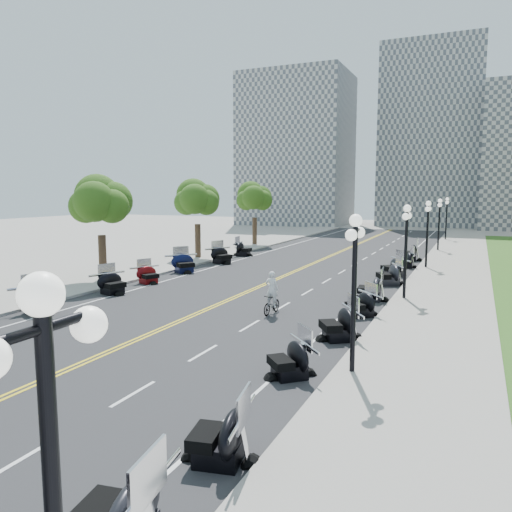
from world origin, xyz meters
The scene contains 54 objects.
ground centered at (0.00, 0.00, 0.00)m, with size 160.00×160.00×0.00m, color gray.
road centered at (0.00, 10.00, 0.00)m, with size 16.00×90.00×0.01m, color #333335.
centerline_yellow_a centered at (-0.12, 10.00, 0.01)m, with size 0.12×90.00×0.00m, color yellow.
centerline_yellow_b centered at (0.12, 10.00, 0.01)m, with size 0.12×90.00×0.00m, color yellow.
edge_line_north centered at (6.40, 10.00, 0.01)m, with size 0.12×90.00×0.00m, color white.
edge_line_south centered at (-6.40, 10.00, 0.01)m, with size 0.12×90.00×0.00m, color white.
lane_dash_2 centered at (3.20, -16.00, 0.01)m, with size 0.12×2.00×0.00m, color white.
lane_dash_3 centered at (3.20, -12.00, 0.01)m, with size 0.12×2.00×0.00m, color white.
lane_dash_4 centered at (3.20, -8.00, 0.01)m, with size 0.12×2.00×0.00m, color white.
lane_dash_5 centered at (3.20, -4.00, 0.01)m, with size 0.12×2.00×0.00m, color white.
lane_dash_6 centered at (3.20, 0.00, 0.01)m, with size 0.12×2.00×0.00m, color white.
lane_dash_7 centered at (3.20, 4.00, 0.01)m, with size 0.12×2.00×0.00m, color white.
lane_dash_8 centered at (3.20, 8.00, 0.01)m, with size 0.12×2.00×0.00m, color white.
lane_dash_9 centered at (3.20, 12.00, 0.01)m, with size 0.12×2.00×0.00m, color white.
lane_dash_10 centered at (3.20, 16.00, 0.01)m, with size 0.12×2.00×0.00m, color white.
lane_dash_11 centered at (3.20, 20.00, 0.01)m, with size 0.12×2.00×0.00m, color white.
lane_dash_12 centered at (3.20, 24.00, 0.01)m, with size 0.12×2.00×0.00m, color white.
lane_dash_13 centered at (3.20, 28.00, 0.01)m, with size 0.12×2.00×0.00m, color white.
lane_dash_14 centered at (3.20, 32.00, 0.01)m, with size 0.12×2.00×0.00m, color white.
lane_dash_15 centered at (3.20, 36.00, 0.01)m, with size 0.12×2.00×0.00m, color white.
lane_dash_16 centered at (3.20, 40.00, 0.01)m, with size 0.12×2.00×0.00m, color white.
lane_dash_17 centered at (3.20, 44.00, 0.01)m, with size 0.12×2.00×0.00m, color white.
lane_dash_18 centered at (3.20, 48.00, 0.01)m, with size 0.12×2.00×0.00m, color white.
lane_dash_19 centered at (3.20, 52.00, 0.01)m, with size 0.12×2.00×0.00m, color white.
sidewalk_north centered at (10.50, 10.00, 0.07)m, with size 5.00×90.00×0.15m, color #9E9991.
sidewalk_south centered at (-10.50, 10.00, 0.07)m, with size 5.00×90.00×0.15m, color #9E9991.
distant_block_a centered at (-18.00, 62.00, 13.00)m, with size 18.00×14.00×26.00m, color gray.
distant_block_b centered at (4.00, 68.00, 15.00)m, with size 16.00×12.00×30.00m, color gray.
street_lamp_1 centered at (8.60, -8.00, 2.60)m, with size 0.50×1.20×4.90m, color black, non-canonical shape.
street_lamp_2 centered at (8.60, 4.00, 2.60)m, with size 0.50×1.20×4.90m, color black, non-canonical shape.
street_lamp_3 centered at (8.60, 16.00, 2.60)m, with size 0.50×1.20×4.90m, color black, non-canonical shape.
street_lamp_4 centered at (8.60, 28.00, 2.60)m, with size 0.50×1.20×4.90m, color black, non-canonical shape.
street_lamp_5 centered at (8.60, 40.00, 2.60)m, with size 0.50×1.20×4.90m, color black, non-canonical shape.
tree_2 centered at (-10.00, 2.00, 4.75)m, with size 4.80×4.80×9.20m, color #235619, non-canonical shape.
tree_3 centered at (-10.00, 14.00, 4.75)m, with size 4.80×4.80×9.20m, color #235619, non-canonical shape.
tree_4 centered at (-10.00, 26.00, 4.75)m, with size 4.80×4.80×9.20m, color #235619, non-canonical shape.
motorcycle_n_1 centered at (6.96, -17.29, 0.74)m, with size 2.11×2.11×1.47m, color black, non-canonical shape.
motorcycle_n_2 centered at (7.17, -14.19, 0.67)m, with size 1.90×1.90×1.33m, color black, non-canonical shape.
motorcycle_n_3 centered at (6.85, -8.96, 0.64)m, with size 1.84×1.84×1.29m, color black, non-canonical shape.
motorcycle_n_4 centered at (7.23, -4.44, 0.72)m, with size 2.05×2.05×1.44m, color black, non-canonical shape.
motorcycle_n_5 centered at (7.22, -0.38, 0.64)m, with size 1.83×1.83×1.28m, color black, non-canonical shape.
motorcycle_n_6 centered at (6.96, 3.27, 0.72)m, with size 2.06×2.06×1.44m, color black, non-canonical shape.
motorcycle_n_7 centered at (7.14, 8.13, 0.75)m, with size 2.13×2.13×1.49m, color black, non-canonical shape.
motorcycle_n_8 centered at (6.85, 11.60, 0.72)m, with size 2.06×2.06×1.44m, color black, non-canonical shape.
motorcycle_n_9 centered at (7.07, 15.88, 0.69)m, with size 1.99×1.99×1.39m, color black, non-canonical shape.
motorcycle_n_10 centered at (6.88, 20.22, 0.77)m, with size 2.21×2.21×1.55m, color black, non-canonical shape.
motorcycle_s_4 centered at (-6.94, -5.99, 0.75)m, with size 2.14×2.14×1.50m, color black, non-canonical shape.
motorcycle_s_5 centered at (-6.74, -1.01, 0.69)m, with size 1.97×1.97×1.38m, color black, non-canonical shape.
motorcycle_s_6 centered at (-6.89, 2.58, 0.62)m, with size 1.77×1.77×1.24m, color #590A0C, non-canonical shape.
motorcycle_s_7 centered at (-7.08, 7.11, 0.75)m, with size 2.14×2.14×1.49m, color black, non-canonical shape.
motorcycle_s_8 centered at (-6.72, 12.19, 0.74)m, with size 2.12×2.12×1.48m, color black, non-canonical shape.
motorcycle_s_9 centered at (-7.22, 17.28, 0.71)m, with size 2.02×2.02×1.42m, color black, non-canonical shape.
bicycle centered at (3.29, -1.68, 0.48)m, with size 0.46×1.61×0.97m, color #A51414.
cyclist_rider centered at (3.29, -1.68, 1.83)m, with size 0.63×0.41×1.72m, color white.
Camera 1 is at (11.99, -23.08, 5.77)m, focal length 35.00 mm.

